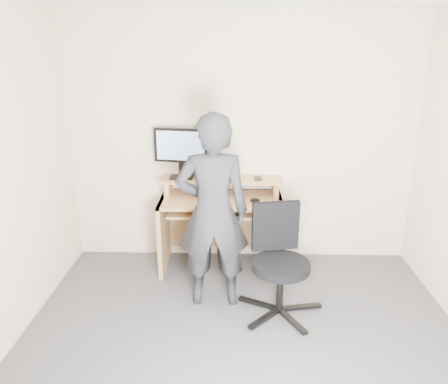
{
  "coord_description": "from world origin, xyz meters",
  "views": [
    {
      "loc": [
        -0.07,
        -2.58,
        2.18
      ],
      "look_at": [
        -0.16,
        1.05,
        0.95
      ],
      "focal_mm": 35.0,
      "sensor_mm": 36.0,
      "label": 1
    }
  ],
  "objects_px": {
    "office_chair": "(279,257)",
    "person": "(213,212)",
    "monitor": "(181,149)",
    "desk": "(221,214)"
  },
  "relations": [
    {
      "from": "desk",
      "to": "person",
      "type": "height_order",
      "value": "person"
    },
    {
      "from": "office_chair",
      "to": "person",
      "type": "distance_m",
      "value": 0.67
    },
    {
      "from": "office_chair",
      "to": "person",
      "type": "relative_size",
      "value": 0.54
    },
    {
      "from": "person",
      "to": "office_chair",
      "type": "bearing_deg",
      "value": 164.51
    },
    {
      "from": "desk",
      "to": "office_chair",
      "type": "height_order",
      "value": "office_chair"
    },
    {
      "from": "monitor",
      "to": "person",
      "type": "height_order",
      "value": "person"
    },
    {
      "from": "monitor",
      "to": "office_chair",
      "type": "bearing_deg",
      "value": -35.97
    },
    {
      "from": "desk",
      "to": "monitor",
      "type": "xyz_separation_m",
      "value": [
        -0.4,
        0.07,
        0.66
      ]
    },
    {
      "from": "office_chair",
      "to": "person",
      "type": "xyz_separation_m",
      "value": [
        -0.56,
        0.11,
        0.35
      ]
    },
    {
      "from": "monitor",
      "to": "person",
      "type": "distance_m",
      "value": 0.93
    }
  ]
}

